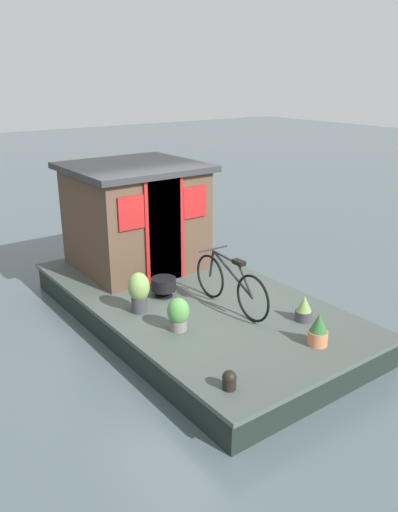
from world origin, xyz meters
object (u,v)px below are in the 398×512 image
Objects in this scene: potted_plant_rosemary at (178,314)px; mooring_bollard at (229,380)px; potted_plant_lavender at (318,330)px; charcoal_grill at (164,285)px; houseboat_cabin at (136,216)px; potted_plant_thyme at (304,309)px; potted_plant_ivy at (139,291)px; bicycle at (230,284)px.

potted_plant_rosemary reaches higher than mooring_bollard.
potted_plant_lavender is 2.52m from charcoal_grill.
potted_plant_rosemary is at bearing 162.16° from houseboat_cabin.
potted_plant_ivy is (1.58, 1.70, 0.15)m from potted_plant_thyme.
potted_plant_rosemary is (1.37, 1.19, 0.03)m from potted_plant_lavender.
houseboat_cabin is 1.65m from charcoal_grill.
charcoal_grill is at bearing -22.60° from potted_plant_rosemary.
potted_plant_ivy reaches higher than potted_plant_rosemary.
charcoal_grill is at bearing -16.83° from mooring_bollard.
potted_plant_lavender is at bearing -174.19° from houseboat_cabin.
bicycle is 7.53× the size of mooring_bollard.
bicycle reaches higher than potted_plant_ivy.
potted_plant_ivy reaches higher than charcoal_grill.
bicycle is at bearing -121.05° from potted_plant_ivy.
bicycle is 1.00m from potted_plant_rosemary.
mooring_bollard is at bearing 163.17° from charcoal_grill.
houseboat_cabin is 5.00× the size of potted_plant_lavender.
potted_plant_thyme is at bearing -70.52° from mooring_bollard.
houseboat_cabin reaches higher than potted_plant_lavender.
houseboat_cabin is at bearing 13.09° from potted_plant_thyme.
houseboat_cabin reaches higher than potted_plant_rosemary.
mooring_bollard is at bearing 93.30° from potted_plant_lavender.
charcoal_grill reaches higher than mooring_bollard.
bicycle is 1.09m from potted_plant_thyme.
potted_plant_thyme is (-0.90, -0.57, -0.20)m from bicycle.
bicycle is 2.78× the size of potted_plant_ivy.
potted_plant_thyme is 0.61× the size of potted_plant_ivy.
mooring_bollard is (-3.93, 1.12, -0.80)m from houseboat_cabin.
potted_plant_rosemary is at bearing 157.40° from charcoal_grill.
charcoal_grill is at bearing 30.96° from bicycle.
houseboat_cabin reaches higher than mooring_bollard.
houseboat_cabin is 3.62× the size of potted_plant_ivy.
potted_plant_ivy reaches higher than potted_plant_thyme.
potted_plant_ivy reaches higher than mooring_bollard.
charcoal_grill is at bearing -66.67° from potted_plant_ivy.
potted_plant_thyme is 2.15m from charcoal_grill.
mooring_bollard is at bearing 109.48° from potted_plant_thyme.
potted_plant_rosemary is at bearing -170.06° from potted_plant_ivy.
houseboat_cabin is at bearing -14.26° from charcoal_grill.
potted_plant_thyme is 0.69m from potted_plant_lavender.
potted_plant_rosemary is at bearing 41.00° from potted_plant_lavender.
potted_plant_lavender is (-0.58, 0.37, 0.03)m from potted_plant_thyme.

